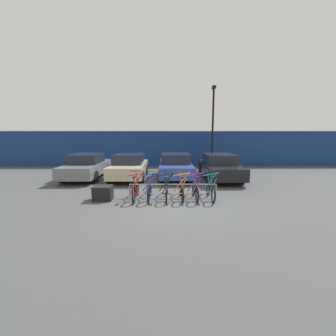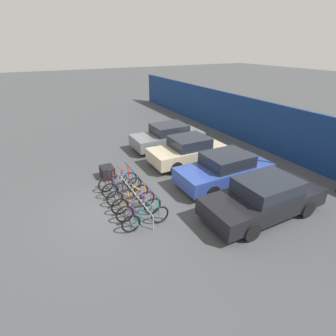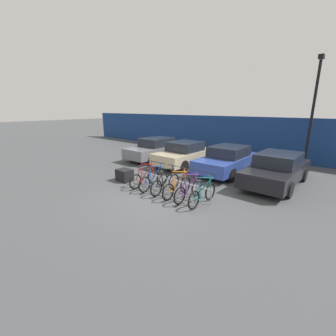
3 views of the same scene
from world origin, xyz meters
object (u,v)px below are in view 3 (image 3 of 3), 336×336
(car_black, at_px, (277,169))
(car_grey, at_px, (156,149))
(cargo_crate, at_px, (125,175))
(bicycle_blue, at_px, (154,180))
(bicycle_black, at_px, (165,184))
(lamp_post, at_px, (313,108))
(bicycle_purple, at_px, (189,190))
(car_beige, at_px, (184,154))
(car_blue, at_px, (228,160))
(bicycle_orange, at_px, (177,187))
(bicycle_teal, at_px, (202,194))
(bicycle_red, at_px, (145,178))
(bike_rack, at_px, (173,182))

(car_black, bearing_deg, car_grey, 178.74)
(cargo_crate, bearing_deg, bicycle_blue, 3.62)
(car_black, bearing_deg, bicycle_black, -126.92)
(bicycle_blue, height_order, lamp_post, lamp_post)
(bicycle_blue, height_order, bicycle_purple, same)
(bicycle_blue, xyz_separation_m, bicycle_black, (0.66, 0.00, 0.00))
(bicycle_purple, distance_m, car_grey, 7.06)
(car_grey, xyz_separation_m, car_beige, (2.45, -0.14, -0.00))
(bicycle_black, xyz_separation_m, car_beige, (-2.10, 4.02, 0.31))
(bicycle_blue, bearing_deg, car_grey, 136.21)
(bicycle_purple, bearing_deg, car_blue, 101.53)
(bicycle_orange, bearing_deg, bicycle_teal, 0.35)
(bicycle_teal, relative_size, cargo_crate, 2.44)
(bicycle_black, distance_m, lamp_post, 9.13)
(cargo_crate, bearing_deg, car_black, 37.04)
(bicycle_blue, xyz_separation_m, cargo_crate, (-1.79, -0.11, -0.10))
(bicycle_red, distance_m, car_black, 5.81)
(bicycle_red, bearing_deg, bike_rack, 4.36)
(car_blue, bearing_deg, cargo_crate, -124.22)
(bicycle_orange, bearing_deg, bicycle_red, -179.65)
(bicycle_red, height_order, bicycle_orange, same)
(bicycle_red, bearing_deg, bicycle_teal, -1.44)
(bicycle_blue, xyz_separation_m, car_black, (3.66, 4.00, 0.31))
(bike_rack, height_order, bicycle_blue, bicycle_blue)
(bicycle_teal, relative_size, lamp_post, 0.29)
(bicycle_purple, height_order, bicycle_teal, same)
(bicycle_purple, bearing_deg, car_black, 68.32)
(bicycle_black, height_order, bicycle_purple, same)
(car_black, bearing_deg, bicycle_blue, -132.47)
(bicycle_orange, height_order, lamp_post, lamp_post)
(bicycle_black, relative_size, cargo_crate, 2.44)
(bicycle_red, height_order, cargo_crate, bicycle_red)
(bicycle_blue, height_order, bicycle_orange, same)
(bicycle_blue, xyz_separation_m, bicycle_orange, (1.25, 0.00, 0.00))
(lamp_post, bearing_deg, bicycle_teal, -101.66)
(car_black, distance_m, lamp_post, 4.76)
(bike_rack, distance_m, bicycle_blue, 0.94)
(bike_rack, bearing_deg, car_blue, 86.37)
(car_beige, bearing_deg, lamp_post, 35.81)
(bicycle_purple, distance_m, lamp_post, 8.78)
(car_blue, height_order, cargo_crate, car_blue)
(car_beige, relative_size, car_blue, 0.93)
(car_blue, bearing_deg, bicycle_teal, -74.19)
(bicycle_red, relative_size, cargo_crate, 2.44)
(bicycle_red, bearing_deg, bicycle_blue, -1.44)
(car_blue, bearing_deg, bicycle_purple, -81.89)
(bicycle_red, distance_m, car_grey, 5.36)
(bicycle_red, bearing_deg, car_black, 42.12)
(bike_rack, bearing_deg, car_black, 54.56)
(lamp_post, bearing_deg, bicycle_black, -112.94)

